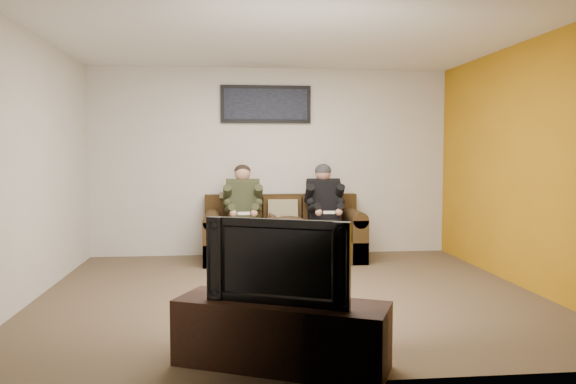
{
  "coord_description": "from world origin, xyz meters",
  "views": [
    {
      "loc": [
        -0.61,
        -5.6,
        1.43
      ],
      "look_at": [
        0.11,
        1.2,
        0.95
      ],
      "focal_mm": 35.0,
      "sensor_mm": 36.0,
      "label": 1
    }
  ],
  "objects": [
    {
      "name": "person_left",
      "position": [
        -0.42,
        1.65,
        0.71
      ],
      "size": [
        0.51,
        0.87,
        1.27
      ],
      "color": "#78644B",
      "rests_on": "sofa"
    },
    {
      "name": "cat",
      "position": [
        0.15,
        1.63,
        0.52
      ],
      "size": [
        0.66,
        0.26,
        0.24
      ],
      "color": "#49331C",
      "rests_on": "sofa"
    },
    {
      "name": "wall_front",
      "position": [
        0.0,
        -2.25,
        1.3
      ],
      "size": [
        5.0,
        0.0,
        5.0
      ],
      "primitive_type": "plane",
      "rotation": [
        -1.57,
        0.0,
        0.0
      ],
      "color": "beige",
      "rests_on": "ground"
    },
    {
      "name": "framed_poster",
      "position": [
        -0.09,
        2.22,
        2.1
      ],
      "size": [
        1.25,
        0.05,
        0.52
      ],
      "color": "black",
      "rests_on": "wall_back"
    },
    {
      "name": "wall_left",
      "position": [
        -2.5,
        0.0,
        1.3
      ],
      "size": [
        0.0,
        4.5,
        4.5
      ],
      "primitive_type": "plane",
      "rotation": [
        1.57,
        0.0,
        1.57
      ],
      "color": "beige",
      "rests_on": "ground"
    },
    {
      "name": "throw_blanket",
      "position": [
        -0.52,
        2.09,
        0.86
      ],
      "size": [
        0.43,
        0.21,
        0.08
      ],
      "primitive_type": "cube",
      "color": "tan",
      "rests_on": "sofa"
    },
    {
      "name": "accent_wall_right",
      "position": [
        2.49,
        0.0,
        1.3
      ],
      "size": [
        0.0,
        4.5,
        4.5
      ],
      "primitive_type": "plane",
      "rotation": [
        1.57,
        0.0,
        -1.57
      ],
      "color": "#BC7F12",
      "rests_on": "ground"
    },
    {
      "name": "television",
      "position": [
        -0.27,
        -1.95,
        0.72
      ],
      "size": [
        0.94,
        0.51,
        0.56
      ],
      "primitive_type": "imported",
      "rotation": [
        0.0,
        0.0,
        -0.42
      ],
      "color": "black",
      "rests_on": "tv_stand"
    },
    {
      "name": "wall_back",
      "position": [
        0.0,
        2.25,
        1.3
      ],
      "size": [
        5.0,
        0.0,
        5.0
      ],
      "primitive_type": "plane",
      "rotation": [
        1.57,
        0.0,
        0.0
      ],
      "color": "beige",
      "rests_on": "ground"
    },
    {
      "name": "person_right",
      "position": [
        0.65,
        1.65,
        0.72
      ],
      "size": [
        0.51,
        0.86,
        1.28
      ],
      "color": "black",
      "rests_on": "sofa"
    },
    {
      "name": "wall_right",
      "position": [
        2.5,
        0.0,
        1.3
      ],
      "size": [
        0.0,
        4.5,
        4.5
      ],
      "primitive_type": "plane",
      "rotation": [
        1.57,
        0.0,
        -1.57
      ],
      "color": "beige",
      "rests_on": "ground"
    },
    {
      "name": "floor",
      "position": [
        0.0,
        0.0,
        0.0
      ],
      "size": [
        5.0,
        5.0,
        0.0
      ],
      "primitive_type": "plane",
      "color": "brown",
      "rests_on": "ground"
    },
    {
      "name": "throw_pillow",
      "position": [
        0.11,
        1.86,
        0.61
      ],
      "size": [
        0.4,
        0.19,
        0.4
      ],
      "primitive_type": "cube",
      "rotation": [
        -0.21,
        0.0,
        0.0
      ],
      "color": "#867958",
      "rests_on": "sofa"
    },
    {
      "name": "tv_stand",
      "position": [
        -0.27,
        -1.95,
        0.22
      ],
      "size": [
        1.48,
        1.0,
        0.45
      ],
      "primitive_type": "cube",
      "rotation": [
        0.0,
        0.0,
        -0.42
      ],
      "color": "black",
      "rests_on": "ground"
    },
    {
      "name": "sofa",
      "position": [
        0.11,
        1.82,
        0.32
      ],
      "size": [
        2.09,
        0.9,
        0.86
      ],
      "color": "#352410",
      "rests_on": "ground"
    },
    {
      "name": "ceiling",
      "position": [
        0.0,
        0.0,
        2.6
      ],
      "size": [
        5.0,
        5.0,
        0.0
      ],
      "primitive_type": "plane",
      "rotation": [
        3.14,
        0.0,
        0.0
      ],
      "color": "silver",
      "rests_on": "ground"
    }
  ]
}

